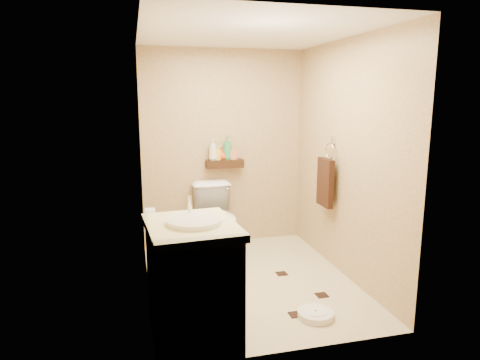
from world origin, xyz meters
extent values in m
plane|color=beige|center=(0.00, 0.00, 0.00)|extent=(2.50, 2.50, 0.00)
cube|color=tan|center=(0.00, 1.25, 1.20)|extent=(2.00, 0.04, 2.40)
cube|color=tan|center=(0.00, -1.25, 1.20)|extent=(2.00, 0.04, 2.40)
cube|color=tan|center=(-1.00, 0.00, 1.20)|extent=(0.04, 2.50, 2.40)
cube|color=tan|center=(1.00, 0.00, 1.20)|extent=(0.04, 2.50, 2.40)
cube|color=silver|center=(0.00, 0.00, 2.40)|extent=(2.00, 2.50, 0.02)
cube|color=#331B0D|center=(0.00, 1.17, 1.02)|extent=(0.46, 0.14, 0.10)
cube|color=black|center=(-0.31, -0.22, 0.00)|extent=(0.11, 0.11, 0.01)
cube|color=black|center=(0.37, 0.08, 0.00)|extent=(0.11, 0.11, 0.01)
cube|color=black|center=(0.20, -0.76, 0.00)|extent=(0.11, 0.11, 0.01)
cube|color=black|center=(-0.63, 0.43, 0.00)|extent=(0.11, 0.11, 0.01)
cube|color=black|center=(0.57, -0.48, 0.00)|extent=(0.11, 0.11, 0.01)
cube|color=black|center=(-0.01, 0.56, 0.00)|extent=(0.11, 0.11, 0.01)
imported|color=white|center=(-0.16, 0.83, 0.41)|extent=(0.51, 0.83, 0.82)
cube|color=brown|center=(-0.70, -0.95, 0.44)|extent=(0.64, 0.76, 0.88)
cube|color=beige|center=(-0.70, -0.95, 0.90)|extent=(0.69, 0.81, 0.06)
cylinder|color=silver|center=(-0.68, -0.95, 0.94)|extent=(0.40, 0.40, 0.06)
cylinder|color=silver|center=(-0.68, -0.70, 1.01)|extent=(0.03, 0.03, 0.13)
cylinder|color=silver|center=(0.34, -0.85, 0.03)|extent=(0.36, 0.36, 0.06)
cylinder|color=white|center=(0.34, -0.85, 0.06)|extent=(0.18, 0.18, 0.01)
cylinder|color=#18605E|center=(-0.59, 0.63, 0.06)|extent=(0.11, 0.11, 0.12)
cylinder|color=silver|center=(-0.59, 0.63, 0.27)|extent=(0.02, 0.02, 0.33)
sphere|color=silver|center=(-0.59, 0.63, 0.43)|extent=(0.08, 0.08, 0.08)
cube|color=silver|center=(0.98, 0.25, 1.38)|extent=(0.03, 0.06, 0.08)
torus|color=silver|center=(0.95, 0.25, 1.26)|extent=(0.02, 0.19, 0.19)
cube|color=#341D0F|center=(0.91, 0.25, 0.92)|extent=(0.06, 0.30, 0.52)
cylinder|color=silver|center=(-0.94, 0.65, 0.60)|extent=(0.11, 0.11, 0.11)
cylinder|color=silver|center=(-0.98, 0.65, 0.66)|extent=(0.04, 0.02, 0.02)
imported|color=silver|center=(-0.15, 1.17, 1.20)|extent=(0.14, 0.14, 0.26)
imported|color=yellow|center=(-0.08, 1.17, 1.16)|extent=(0.11, 0.11, 0.17)
imported|color=red|center=(-0.03, 1.17, 1.13)|extent=(0.14, 0.14, 0.13)
imported|color=#2E8A50|center=(0.03, 1.17, 1.21)|extent=(0.14, 0.14, 0.29)
imported|color=#DE6F4A|center=(0.10, 1.17, 1.16)|extent=(0.09, 0.09, 0.18)
camera|label=1|loc=(-1.08, -3.90, 1.83)|focal=32.00mm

